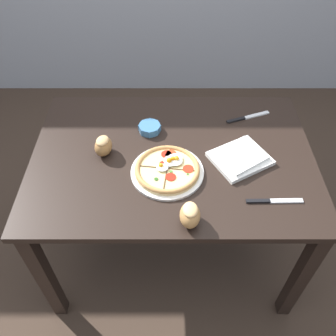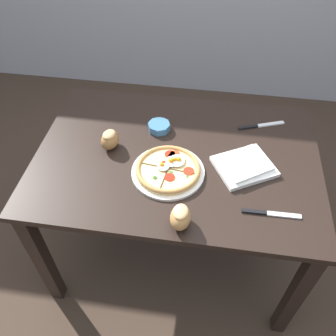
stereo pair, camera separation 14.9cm
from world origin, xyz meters
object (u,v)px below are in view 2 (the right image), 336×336
object	(u,v)px
pizza	(168,169)
bread_piece_mid	(180,217)
bread_piece_near	(110,139)
knife_main	(261,125)
dining_table	(177,172)
napkin_folded	(244,165)
ramekin_bowl	(159,127)
knife_spare	(271,214)

from	to	relation	value
pizza	bread_piece_mid	xyz separation A→B (m)	(0.08, -0.25, 0.03)
bread_piece_near	knife_main	xyz separation A→B (m)	(0.68, 0.25, -0.04)
dining_table	napkin_folded	distance (m)	0.32
bread_piece_mid	ramekin_bowl	bearing A→B (deg)	107.76
napkin_folded	knife_spare	bearing A→B (deg)	-66.03
ramekin_bowl	bread_piece_mid	bearing A→B (deg)	-72.24
pizza	napkin_folded	distance (m)	0.33
napkin_folded	bread_piece_mid	size ratio (longest dim) A/B	2.91
pizza	napkin_folded	xyz separation A→B (m)	(0.32, 0.07, -0.00)
knife_main	napkin_folded	bearing A→B (deg)	-125.40
pizza	knife_main	size ratio (longest dim) A/B	1.38
napkin_folded	pizza	bearing A→B (deg)	-166.88
ramekin_bowl	pizza	bearing A→B (deg)	-72.55
knife_main	bread_piece_near	bearing A→B (deg)	179.84
ramekin_bowl	bread_piece_near	bearing A→B (deg)	-142.48
dining_table	knife_spare	world-z (taller)	knife_spare
bread_piece_near	knife_spare	size ratio (longest dim) A/B	0.50
napkin_folded	dining_table	bearing A→B (deg)	173.64
pizza	knife_main	bearing A→B (deg)	42.83
ramekin_bowl	bread_piece_mid	world-z (taller)	bread_piece_mid
dining_table	bread_piece_mid	distance (m)	0.40
bread_piece_near	knife_main	world-z (taller)	bread_piece_near
knife_main	knife_spare	world-z (taller)	same
ramekin_bowl	knife_main	distance (m)	0.49
napkin_folded	bread_piece_near	world-z (taller)	bread_piece_near
pizza	dining_table	bearing A→B (deg)	77.65
dining_table	napkin_folded	size ratio (longest dim) A/B	4.18
knife_spare	bread_piece_near	bearing A→B (deg)	157.61
ramekin_bowl	bread_piece_near	xyz separation A→B (m)	(-0.20, -0.15, 0.03)
dining_table	bread_piece_mid	xyz separation A→B (m)	(0.06, -0.36, 0.16)
dining_table	bread_piece_mid	world-z (taller)	bread_piece_mid
knife_main	dining_table	bearing A→B (deg)	-165.40
knife_main	bread_piece_mid	bearing A→B (deg)	-137.16
ramekin_bowl	knife_main	size ratio (longest dim) A/B	0.48
pizza	knife_main	distance (m)	0.54
ramekin_bowl	knife_spare	distance (m)	0.66
ramekin_bowl	knife_main	xyz separation A→B (m)	(0.48, 0.10, -0.01)
pizza	ramekin_bowl	bearing A→B (deg)	107.45
dining_table	pizza	size ratio (longest dim) A/B	4.06
dining_table	ramekin_bowl	xyz separation A→B (m)	(-0.11, 0.16, 0.13)
bread_piece_near	bread_piece_mid	world-z (taller)	bread_piece_mid
dining_table	napkin_folded	xyz separation A→B (m)	(0.29, -0.03, 0.12)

